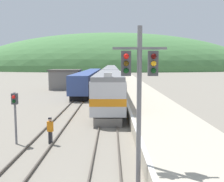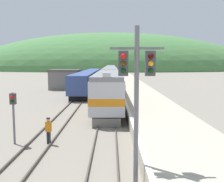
{
  "view_description": "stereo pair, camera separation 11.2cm",
  "coord_description": "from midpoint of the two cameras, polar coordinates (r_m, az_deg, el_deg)",
  "views": [
    {
      "loc": [
        0.33,
        -6.88,
        5.32
      ],
      "look_at": [
        0.39,
        19.28,
        2.43
      ],
      "focal_mm": 42.0,
      "sensor_mm": 36.0,
      "label": 1
    },
    {
      "loc": [
        0.44,
        -6.88,
        5.32
      ],
      "look_at": [
        0.39,
        19.28,
        2.43
      ],
      "focal_mm": 42.0,
      "sensor_mm": 36.0,
      "label": 2
    }
  ],
  "objects": [
    {
      "name": "express_train_lead_car",
      "position": [
        31.47,
        -0.83,
        0.71
      ],
      "size": [
        3.04,
        21.57,
        4.48
      ],
      "color": "black",
      "rests_on": "ground"
    },
    {
      "name": "station_shed",
      "position": [
        52.38,
        -10.26,
        2.53
      ],
      "size": [
        6.02,
        5.55,
        3.88
      ],
      "color": "slate",
      "rests_on": "ground"
    },
    {
      "name": "track_worker",
      "position": [
        17.59,
        -13.61,
        -8.07
      ],
      "size": [
        0.42,
        0.35,
        1.75
      ],
      "color": "#2D2D33",
      "rests_on": "ground"
    },
    {
      "name": "track_main",
      "position": [
        77.06,
        -0.41,
        2.41
      ],
      "size": [
        1.52,
        180.0,
        0.16
      ],
      "color": "#4C443D",
      "rests_on": "ground"
    },
    {
      "name": "signal_mast_main",
      "position": [
        10.78,
        5.54,
        1.49
      ],
      "size": [
        2.2,
        0.42,
        6.77
      ],
      "color": "slate",
      "rests_on": "ground"
    },
    {
      "name": "carriage_second",
      "position": [
        53.22,
        -0.54,
        2.99
      ],
      "size": [
        3.03,
        19.84,
        4.12
      ],
      "color": "black",
      "rests_on": "ground"
    },
    {
      "name": "track_siding",
      "position": [
        77.2,
        -3.57,
        2.4
      ],
      "size": [
        1.52,
        180.0,
        0.16
      ],
      "color": "#4C443D",
      "rests_on": "ground"
    },
    {
      "name": "signal_post_siding",
      "position": [
        17.97,
        -20.69,
        -3.3
      ],
      "size": [
        0.36,
        0.42,
        3.39
      ],
      "color": "slate",
      "rests_on": "ground"
    },
    {
      "name": "distant_hills",
      "position": [
        176.02,
        -0.25,
        4.57
      ],
      "size": [
        188.02,
        84.61,
        48.74
      ],
      "color": "#477A42",
      "rests_on": "ground"
    },
    {
      "name": "platform",
      "position": [
        57.23,
        3.94,
        1.48
      ],
      "size": [
        5.3,
        140.0,
        1.06
      ],
      "color": "#B2A893",
      "rests_on": "ground"
    },
    {
      "name": "carriage_third",
      "position": [
        73.92,
        -0.43,
        3.92
      ],
      "size": [
        3.03,
        19.84,
        4.12
      ],
      "color": "black",
      "rests_on": "ground"
    },
    {
      "name": "siding_train",
      "position": [
        54.46,
        -5.01,
        2.59
      ],
      "size": [
        2.9,
        39.62,
        3.51
      ],
      "color": "black",
      "rests_on": "ground"
    },
    {
      "name": "carriage_fourth",
      "position": [
        94.62,
        -0.36,
        4.44
      ],
      "size": [
        3.03,
        19.84,
        4.12
      ],
      "color": "black",
      "rests_on": "ground"
    }
  ]
}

